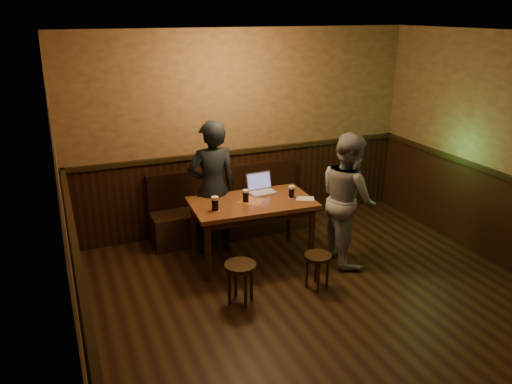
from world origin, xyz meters
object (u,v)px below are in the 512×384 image
object	(u,v)px
laptop	(261,187)
person_grey	(348,199)
stool_right	(318,261)
pint_right	(292,192)
pint_mid	(246,196)
pint_left	(215,204)
person_suit	(212,188)
bench	(229,213)
pub_table	(252,209)
stool_left	(240,272)

from	to	relation	value
laptop	person_grey	bearing A→B (deg)	-41.91
stool_right	pint_right	size ratio (longest dim) A/B	2.67
stool_right	pint_mid	size ratio (longest dim) A/B	2.65
pint_left	pint_right	world-z (taller)	pint_left
pint_left	person_suit	distance (m)	0.55
bench	pint_mid	distance (m)	1.04
stool_right	person_suit	size ratio (longest dim) A/B	0.24
pint_left	pint_right	xyz separation A→B (m)	(1.02, 0.04, -0.01)
bench	laptop	bearing A→B (deg)	-69.24
pint_left	laptop	distance (m)	0.84
bench	pub_table	distance (m)	0.95
laptop	stool_left	bearing A→B (deg)	-125.77
pint_left	pint_mid	xyz separation A→B (m)	(0.43, 0.13, -0.01)
pint_mid	pint_right	xyz separation A→B (m)	(0.58, -0.08, -0.00)
bench	person_grey	world-z (taller)	person_grey
pint_right	laptop	size ratio (longest dim) A/B	0.44
person_grey	laptop	bearing A→B (deg)	57.39
stool_right	pint_left	world-z (taller)	pint_left
bench	pint_left	bearing A→B (deg)	-117.49
person_suit	pub_table	bearing A→B (deg)	131.92
pint_left	laptop	world-z (taller)	laptop
pub_table	pint_right	world-z (taller)	pint_right
pint_mid	person_grey	xyz separation A→B (m)	(1.18, -0.44, -0.05)
pub_table	stool_right	size ratio (longest dim) A/B	3.68
pub_table	laptop	distance (m)	0.38
bench	person_suit	bearing A→B (deg)	-129.38
stool_left	pint_right	world-z (taller)	pint_right
stool_left	pint_mid	bearing A→B (deg)	64.91
pint_right	laptop	world-z (taller)	laptop
stool_right	person_suit	bearing A→B (deg)	120.99
bench	pint_left	xyz separation A→B (m)	(-0.52, -0.99, 0.58)
stool_right	person_grey	xyz separation A→B (m)	(0.67, 0.49, 0.49)
person_suit	person_grey	bearing A→B (deg)	149.52
pint_right	pub_table	bearing A→B (deg)	170.62
stool_right	stool_left	bearing A→B (deg)	176.81
pint_mid	laptop	world-z (taller)	laptop
pub_table	person_grey	bearing A→B (deg)	-19.10
pint_left	pint_mid	world-z (taller)	pint_left
bench	pint_mid	xyz separation A→B (m)	(-0.08, -0.86, 0.57)
stool_left	pint_right	distance (m)	1.37
pint_right	pint_left	bearing A→B (deg)	-177.68
pint_left	pint_right	bearing A→B (deg)	2.32
stool_left	pint_left	bearing A→B (deg)	91.83
bench	laptop	xyz separation A→B (m)	(0.23, -0.61, 0.55)
person_suit	person_grey	world-z (taller)	person_suit
bench	person_grey	xyz separation A→B (m)	(1.10, -1.31, 0.51)
stool_left	person_grey	size ratio (longest dim) A/B	0.28
pint_mid	person_suit	bearing A→B (deg)	125.77
person_grey	stool_left	bearing A→B (deg)	111.43
bench	stool_right	world-z (taller)	bench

